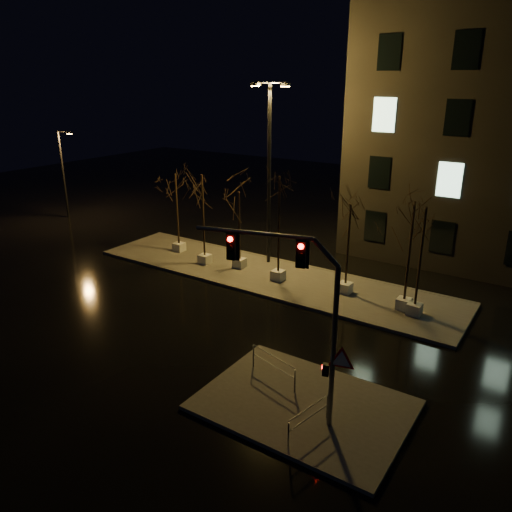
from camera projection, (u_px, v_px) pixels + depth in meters
The scene contains 15 objects.
ground at pixel (201, 316), 23.96m from camera, with size 90.00×90.00×0.00m, color black.
median at pixel (267, 275), 28.64m from camera, with size 22.00×5.00×0.15m, color #494641.
sidewalk_corner at pixel (304, 405), 17.28m from camera, with size 7.00×5.00×0.15m, color #494641.
tree_0 at pixel (176, 191), 31.16m from camera, with size 1.80×1.80×5.19m.
tree_1 at pixel (202, 195), 28.89m from camera, with size 1.80×1.80×5.56m.
tree_2 at pixel (239, 209), 28.47m from camera, with size 1.80×1.80×4.69m.
tree_3 at pixel (279, 201), 26.31m from camera, with size 1.80×1.80×5.96m.
tree_4 at pixel (349, 225), 24.94m from camera, with size 1.80×1.80×4.84m.
tree_5 at pixel (412, 227), 22.91m from camera, with size 1.80×1.80×5.49m.
tree_6 at pixel (423, 232), 22.38m from camera, with size 1.80×1.80×5.39m.
traffic_signal_mast at pixel (302, 304), 15.11m from camera, with size 5.02×1.39×6.32m.
streetlight_main at pixel (269, 163), 28.54m from camera, with size 2.61×0.59×10.45m.
streetlight_far at pixel (64, 171), 39.70m from camera, with size 1.33×0.58×6.91m.
guard_rail_a at pixel (273, 364), 18.44m from camera, with size 2.22×0.64×0.99m.
guard_rail_b at pixel (309, 416), 15.67m from camera, with size 0.44×1.91×0.92m.
Camera 1 is at (14.16, -16.53, 10.75)m, focal length 35.00 mm.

